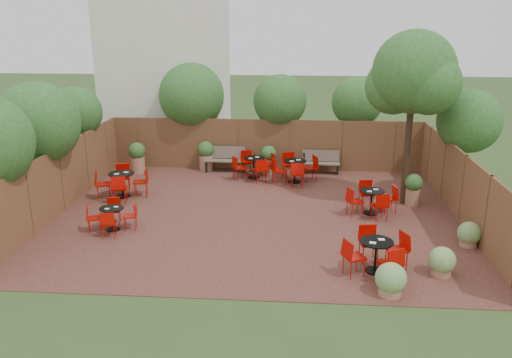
{
  "coord_description": "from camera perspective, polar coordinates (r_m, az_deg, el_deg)",
  "views": [
    {
      "loc": [
        1.1,
        -14.76,
        5.75
      ],
      "look_at": [
        -0.05,
        0.5,
        1.0
      ],
      "focal_mm": 36.68,
      "sensor_mm": 36.0,
      "label": 1
    }
  ],
  "objects": [
    {
      "name": "fence_right",
      "position": [
        16.26,
        21.64,
        -1.0
      ],
      "size": [
        0.08,
        10.0,
        2.0
      ],
      "primitive_type": "cube",
      "color": "#4D321C",
      "rests_on": "ground"
    },
    {
      "name": "low_shrubs",
      "position": [
        12.96,
        18.63,
        -8.34
      ],
      "size": [
        3.11,
        3.36,
        0.73
      ],
      "color": "#98684C",
      "rests_on": "courtyard_paving"
    },
    {
      "name": "overhang_foliage",
      "position": [
        17.86,
        -7.79,
        7.22
      ],
      "size": [
        15.54,
        10.73,
        2.58
      ],
      "color": "#25591D",
      "rests_on": "ground"
    },
    {
      "name": "planters",
      "position": [
        19.42,
        -2.55,
        1.92
      ],
      "size": [
        10.37,
        4.01,
        1.18
      ],
      "color": "#98684C",
      "rests_on": "courtyard_paving"
    },
    {
      "name": "park_bench_right",
      "position": [
        20.12,
        7.08,
        1.88
      ],
      "size": [
        1.42,
        0.49,
        0.87
      ],
      "rotation": [
        0.0,
        0.0,
        -0.03
      ],
      "color": "brown",
      "rests_on": "courtyard_paving"
    },
    {
      "name": "fence_left",
      "position": [
        17.06,
        -20.49,
        -0.05
      ],
      "size": [
        0.08,
        10.0,
        2.0
      ],
      "primitive_type": "cube",
      "color": "#4D321C",
      "rests_on": "ground"
    },
    {
      "name": "courtyard_paving",
      "position": [
        15.88,
        0.04,
        -3.95
      ],
      "size": [
        12.0,
        10.0,
        0.02
      ],
      "primitive_type": "cube",
      "color": "#3D1F19",
      "rests_on": "ground"
    },
    {
      "name": "bistro_tables",
      "position": [
        16.56,
        -0.22,
        -1.35
      ],
      "size": [
        9.69,
        8.89,
        0.95
      ],
      "color": "black",
      "rests_on": "courtyard_paving"
    },
    {
      "name": "courtyard_tree",
      "position": [
        16.63,
        16.77,
        10.53
      ],
      "size": [
        2.69,
        2.59,
        5.42
      ],
      "rotation": [
        0.0,
        0.0,
        0.23
      ],
      "color": "black",
      "rests_on": "courtyard_paving"
    },
    {
      "name": "fence_back",
      "position": [
        20.36,
        1.1,
        3.74
      ],
      "size": [
        12.0,
        0.08,
        2.0
      ],
      "primitive_type": "cube",
      "color": "#4D321C",
      "rests_on": "ground"
    },
    {
      "name": "park_bench_left",
      "position": [
        20.26,
        -3.39,
        2.23
      ],
      "size": [
        1.55,
        0.5,
        0.96
      ],
      "rotation": [
        0.0,
        0.0,
        -0.0
      ],
      "color": "brown",
      "rests_on": "courtyard_paving"
    },
    {
      "name": "ground",
      "position": [
        15.88,
        0.04,
        -3.99
      ],
      "size": [
        80.0,
        80.0,
        0.0
      ],
      "primitive_type": "plane",
      "color": "#354F23",
      "rests_on": "ground"
    },
    {
      "name": "neighbour_building",
      "position": [
        23.51,
        -9.72,
        12.73
      ],
      "size": [
        5.0,
        4.0,
        8.0
      ],
      "primitive_type": "cube",
      "color": "silver",
      "rests_on": "ground"
    }
  ]
}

